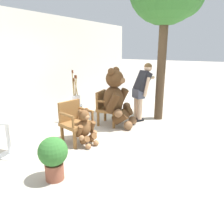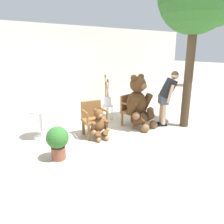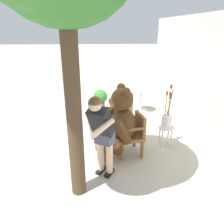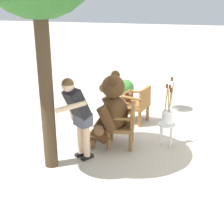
% 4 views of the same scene
% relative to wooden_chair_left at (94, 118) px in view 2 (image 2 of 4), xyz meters
% --- Properties ---
extents(ground_plane, '(60.00, 60.00, 0.00)m').
position_rel_wooden_chair_left_xyz_m(ground_plane, '(0.64, -0.44, -0.46)').
color(ground_plane, '#B2A899').
extents(back_wall, '(10.00, 0.16, 2.80)m').
position_rel_wooden_chair_left_xyz_m(back_wall, '(0.64, 1.96, 0.94)').
color(back_wall, beige).
rests_on(back_wall, ground).
extents(wooden_chair_left, '(0.66, 0.63, 0.86)m').
position_rel_wooden_chair_left_xyz_m(wooden_chair_left, '(0.00, 0.00, 0.00)').
color(wooden_chair_left, brown).
rests_on(wooden_chair_left, ground).
extents(wooden_chair_right, '(0.64, 0.61, 0.86)m').
position_rel_wooden_chair_left_xyz_m(wooden_chair_right, '(1.28, 0.00, 0.00)').
color(wooden_chair_right, brown).
rests_on(wooden_chair_right, ground).
extents(teddy_bear_large, '(0.90, 0.90, 1.47)m').
position_rel_wooden_chair_left_xyz_m(teddy_bear_large, '(1.31, -0.26, 0.26)').
color(teddy_bear_large, '#4C3019').
rests_on(teddy_bear_large, ground).
extents(teddy_bear_small, '(0.48, 0.48, 0.77)m').
position_rel_wooden_chair_left_xyz_m(teddy_bear_small, '(-0.02, -0.28, -0.09)').
color(teddy_bear_small, brown).
rests_on(teddy_bear_small, ground).
extents(person_visitor, '(0.85, 0.49, 1.54)m').
position_rel_wooden_chair_left_xyz_m(person_visitor, '(2.05, -0.63, 0.45)').
color(person_visitor, black).
rests_on(person_visitor, ground).
extents(white_stool, '(0.34, 0.34, 0.46)m').
position_rel_wooden_chair_left_xyz_m(white_stool, '(1.02, 0.79, -0.11)').
color(white_stool, silver).
rests_on(white_stool, ground).
extents(brush_bucket, '(0.22, 0.22, 0.92)m').
position_rel_wooden_chair_left_xyz_m(brush_bucket, '(1.02, 0.79, 0.18)').
color(brush_bucket, white).
rests_on(brush_bucket, white_stool).
extents(round_side_table, '(0.56, 0.56, 0.72)m').
position_rel_wooden_chair_left_xyz_m(round_side_table, '(-1.11, 0.64, -0.01)').
color(round_side_table, silver).
rests_on(round_side_table, ground).
extents(potted_plant, '(0.44, 0.44, 0.68)m').
position_rel_wooden_chair_left_xyz_m(potted_plant, '(-1.25, -0.62, -0.07)').
color(potted_plant, brown).
rests_on(potted_plant, ground).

